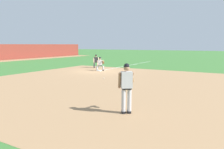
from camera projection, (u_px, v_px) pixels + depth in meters
ground_plane at (99, 71)px, 21.00m from camera, size 160.00×160.00×0.00m
infield_dirt_patch at (107, 83)px, 14.54m from camera, size 18.00×18.00×0.01m
foul_line_stripe at (130, 65)px, 26.98m from camera, size 13.94×0.10×0.00m
first_base_bag at (99, 71)px, 21.00m from camera, size 0.38×0.38×0.09m
baseball at (104, 78)px, 16.31m from camera, size 0.07×0.07×0.07m
pitcher at (127, 85)px, 7.99m from camera, size 0.85×0.57×1.86m
first_baseman at (100, 63)px, 21.21m from camera, size 0.78×1.06×1.34m
umpire at (96, 61)px, 23.90m from camera, size 0.65×0.68×1.46m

